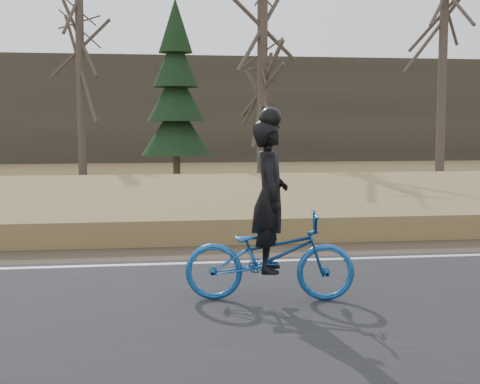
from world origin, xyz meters
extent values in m
cube|color=olive|center=(0.00, 4.20, 0.22)|extent=(120.00, 5.00, 0.44)
cube|color=slate|center=(0.00, 8.00, 0.23)|extent=(120.00, 3.00, 0.45)
cube|color=black|center=(0.00, 8.00, 0.52)|extent=(120.00, 2.40, 0.14)
cube|color=brown|center=(0.00, 7.28, 0.67)|extent=(120.00, 0.07, 0.15)
cube|color=brown|center=(0.00, 8.72, 0.67)|extent=(120.00, 0.07, 0.15)
cube|color=#383328|center=(0.00, 30.00, 3.00)|extent=(120.00, 4.00, 6.00)
imported|color=#154B91|center=(-4.70, -2.01, 0.59)|extent=(2.09, 1.02, 1.05)
imported|color=black|center=(-4.70, -2.01, 1.30)|extent=(0.53, 0.71, 1.78)
sphere|color=black|center=(-4.70, -2.01, 2.21)|extent=(0.26, 0.26, 0.26)
cylinder|color=#473C34|center=(-8.74, 18.64, 4.45)|extent=(0.36, 0.36, 8.90)
cylinder|color=#473C34|center=(-2.15, 13.12, 3.21)|extent=(0.36, 0.36, 6.42)
cylinder|color=#473C34|center=(5.78, 16.22, 4.74)|extent=(0.36, 0.36, 9.48)
cylinder|color=#473C34|center=(-5.00, 15.27, 0.68)|extent=(0.28, 0.28, 1.36)
cone|color=black|center=(-5.00, 15.27, 2.01)|extent=(2.60, 2.60, 1.98)
cone|color=black|center=(-5.00, 15.27, 3.26)|extent=(2.15, 2.15, 1.98)
cone|color=black|center=(-5.00, 15.27, 4.51)|extent=(1.70, 1.70, 1.98)
cone|color=black|center=(-5.00, 15.27, 5.76)|extent=(1.25, 1.25, 1.98)
camera|label=1|loc=(-6.14, -9.67, 2.14)|focal=50.00mm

